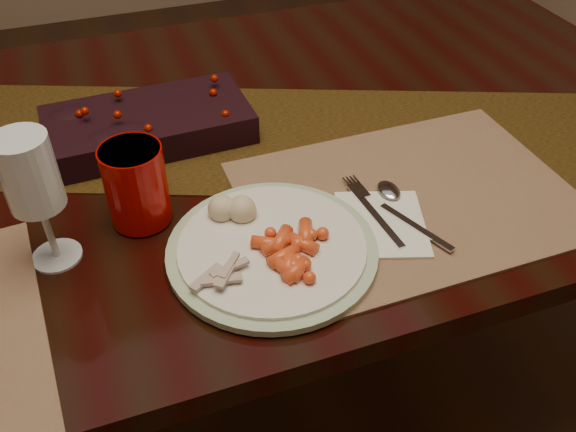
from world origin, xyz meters
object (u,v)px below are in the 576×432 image
object	(u,v)px
centerpiece	(148,120)
napkin	(381,224)
dining_table	(238,281)
placemat_main	(410,197)
turkey_shreds	(221,275)
dinner_plate	(272,249)
mashed_potatoes	(235,208)
red_cup	(136,185)
wine_glass	(39,202)
baby_carrots	(298,254)

from	to	relation	value
centerpiece	napkin	bearing A→B (deg)	-51.42
dining_table	placemat_main	xyz separation A→B (m)	(0.22, -0.27, 0.38)
dining_table	turkey_shreds	bearing A→B (deg)	-106.05
dinner_plate	mashed_potatoes	size ratio (longest dim) A/B	4.17
turkey_shreds	red_cup	xyz separation A→B (m)	(-0.07, 0.18, 0.04)
dining_table	placemat_main	size ratio (longest dim) A/B	3.57
centerpiece	dinner_plate	world-z (taller)	centerpiece
napkin	wine_glass	bearing A→B (deg)	-173.57
napkin	red_cup	world-z (taller)	red_cup
wine_glass	turkey_shreds	bearing A→B (deg)	-34.38
placemat_main	red_cup	distance (m)	0.41
baby_carrots	dining_table	bearing A→B (deg)	90.82
dining_table	red_cup	xyz separation A→B (m)	(-0.18, -0.18, 0.44)
red_cup	centerpiece	bearing A→B (deg)	77.01
centerpiece	wine_glass	distance (m)	0.31
centerpiece	turkey_shreds	bearing A→B (deg)	-86.22
placemat_main	dining_table	bearing A→B (deg)	129.17
dinner_plate	wine_glass	distance (m)	0.31
mashed_potatoes	napkin	size ratio (longest dim) A/B	0.48
placemat_main	baby_carrots	distance (m)	0.23
mashed_potatoes	turkey_shreds	distance (m)	0.12
red_cup	wine_glass	size ratio (longest dim) A/B	0.62
dinner_plate	turkey_shreds	size ratio (longest dim) A/B	4.04
mashed_potatoes	red_cup	size ratio (longest dim) A/B	0.58
centerpiece	red_cup	bearing A→B (deg)	-102.99
mashed_potatoes	red_cup	world-z (taller)	red_cup
mashed_potatoes	turkey_shreds	size ratio (longest dim) A/B	0.97
dining_table	dinner_plate	world-z (taller)	dinner_plate
turkey_shreds	wine_glass	xyz separation A→B (m)	(-0.20, 0.14, 0.07)
turkey_shreds	napkin	bearing A→B (deg)	9.45
red_cup	dining_table	bearing A→B (deg)	45.02
napkin	red_cup	distance (m)	0.36
wine_glass	dinner_plate	bearing A→B (deg)	-18.95
mashed_potatoes	red_cup	bearing A→B (deg)	152.27
placemat_main	red_cup	world-z (taller)	red_cup
dinner_plate	wine_glass	xyz separation A→B (m)	(-0.28, 0.10, 0.09)
red_cup	wine_glass	xyz separation A→B (m)	(-0.13, -0.04, 0.03)
mashed_potatoes	turkey_shreds	bearing A→B (deg)	-114.42
placemat_main	baby_carrots	world-z (taller)	baby_carrots
placemat_main	mashed_potatoes	size ratio (longest dim) A/B	7.16
dinner_plate	red_cup	world-z (taller)	red_cup
centerpiece	dinner_plate	xyz separation A→B (m)	(0.11, -0.35, -0.03)
dining_table	mashed_potatoes	xyz separation A→B (m)	(-0.05, -0.24, 0.41)
centerpiece	wine_glass	size ratio (longest dim) A/B	1.75
turkey_shreds	red_cup	size ratio (longest dim) A/B	0.60
baby_carrots	turkey_shreds	world-z (taller)	baby_carrots
baby_carrots	wine_glass	size ratio (longest dim) A/B	0.50
placemat_main	dinner_plate	xyz separation A→B (m)	(-0.24, -0.05, 0.01)
wine_glass	red_cup	bearing A→B (deg)	17.70
centerpiece	turkey_shreds	xyz separation A→B (m)	(0.03, -0.39, -0.01)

